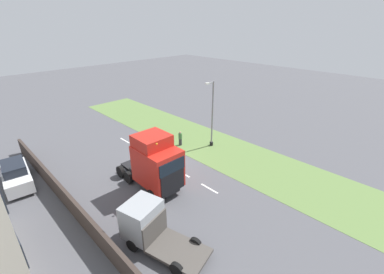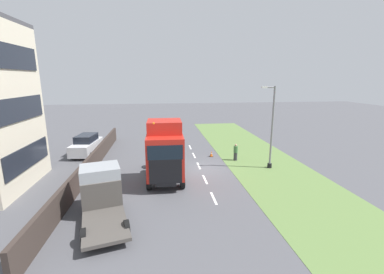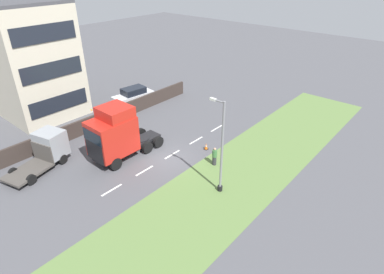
{
  "view_description": "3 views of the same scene",
  "coord_description": "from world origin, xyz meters",
  "views": [
    {
      "loc": [
        13.06,
        16.87,
        12.39
      ],
      "look_at": [
        -1.92,
        1.77,
        2.69
      ],
      "focal_mm": 24.0,
      "sensor_mm": 36.0,
      "label": 1
    },
    {
      "loc": [
        3.34,
        20.74,
        7.58
      ],
      "look_at": [
        0.73,
        0.32,
        2.88
      ],
      "focal_mm": 24.0,
      "sensor_mm": 36.0,
      "label": 2
    },
    {
      "loc": [
        -16.51,
        15.98,
        14.77
      ],
      "look_at": [
        -2.15,
        -0.81,
        2.46
      ],
      "focal_mm": 30.0,
      "sensor_mm": 36.0,
      "label": 3
    }
  ],
  "objects": [
    {
      "name": "lane_markings",
      "position": [
        0.0,
        -0.7,
        0.0
      ],
      "size": [
        0.16,
        14.6,
        0.0
      ],
      "color": "white",
      "rests_on": "ground"
    },
    {
      "name": "boundary_wall",
      "position": [
        9.0,
        0.0,
        0.76
      ],
      "size": [
        0.25,
        24.0,
        1.52
      ],
      "color": "#382D28",
      "rests_on": "ground"
    },
    {
      "name": "lorry_cab",
      "position": [
        3.02,
        2.74,
        2.33
      ],
      "size": [
        2.73,
        6.47,
        4.8
      ],
      "rotation": [
        0.0,
        0.0,
        -0.01
      ],
      "color": "black",
      "rests_on": "ground"
    },
    {
      "name": "grass_verge",
      "position": [
        -6.0,
        0.0,
        0.01
      ],
      "size": [
        7.0,
        44.0,
        0.01
      ],
      "color": "#607F42",
      "rests_on": "ground"
    },
    {
      "name": "lamp_post",
      "position": [
        -5.96,
        0.6,
        3.18
      ],
      "size": [
        1.3,
        0.37,
        7.0
      ],
      "color": "black",
      "rests_on": "ground"
    },
    {
      "name": "traffic_cone_lead",
      "position": [
        -1.67,
        -3.29,
        0.28
      ],
      "size": [
        0.36,
        0.36,
        0.58
      ],
      "color": "black",
      "rests_on": "ground"
    },
    {
      "name": "parked_car",
      "position": [
        10.8,
        -5.65,
        1.0
      ],
      "size": [
        2.37,
        4.87,
        2.05
      ],
      "rotation": [
        0.0,
        0.0,
        -0.11
      ],
      "color": "silver",
      "rests_on": "ground"
    },
    {
      "name": "flatbed_truck",
      "position": [
        6.71,
        6.77,
        1.43
      ],
      "size": [
        3.35,
        5.54,
        2.72
      ],
      "rotation": [
        0.0,
        0.0,
        3.39
      ],
      "color": "#999EA3",
      "rests_on": "ground"
    },
    {
      "name": "pedestrian",
      "position": [
        -3.69,
        -1.81,
        0.78
      ],
      "size": [
        0.39,
        0.39,
        1.6
      ],
      "color": "#333338",
      "rests_on": "ground"
    },
    {
      "name": "building_block",
      "position": [
        17.48,
        2.19,
        5.75
      ],
      "size": [
        9.81,
        7.06,
        12.59
      ],
      "color": "beige",
      "rests_on": "ground"
    },
    {
      "name": "ground_plane",
      "position": [
        0.0,
        0.0,
        0.0
      ],
      "size": [
        120.0,
        120.0,
        0.0
      ],
      "primitive_type": "plane",
      "color": "#515156",
      "rests_on": "ground"
    }
  ]
}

